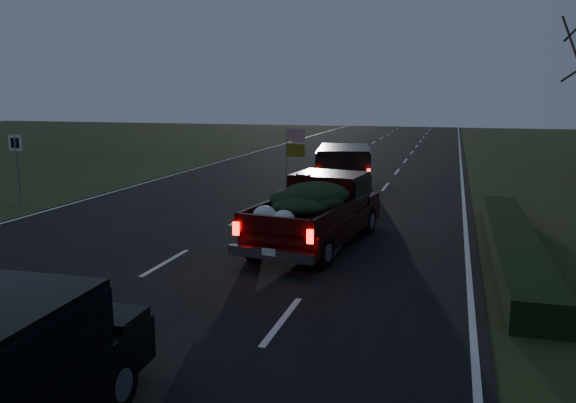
% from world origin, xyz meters
% --- Properties ---
extents(ground, '(120.00, 120.00, 0.00)m').
position_xyz_m(ground, '(0.00, 0.00, 0.00)').
color(ground, black).
rests_on(ground, ground).
extents(road_asphalt, '(14.00, 120.00, 0.02)m').
position_xyz_m(road_asphalt, '(0.00, 0.00, 0.01)').
color(road_asphalt, black).
rests_on(road_asphalt, ground).
extents(hedge_row, '(1.00, 10.00, 0.60)m').
position_xyz_m(hedge_row, '(7.80, 3.00, 0.30)').
color(hedge_row, black).
rests_on(hedge_row, ground).
extents(route_sign, '(0.55, 0.08, 2.50)m').
position_xyz_m(route_sign, '(-8.50, 5.00, 1.66)').
color(route_sign, gray).
rests_on(route_sign, ground).
extents(pickup_truck, '(2.62, 5.34, 2.69)m').
position_xyz_m(pickup_truck, '(2.99, 2.60, 1.01)').
color(pickup_truck, '#340807').
rests_on(pickup_truck, ground).
extents(lead_suv, '(2.93, 5.33, 1.45)m').
position_xyz_m(lead_suv, '(2.02, 11.30, 1.10)').
color(lead_suv, black).
rests_on(lead_suv, ground).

